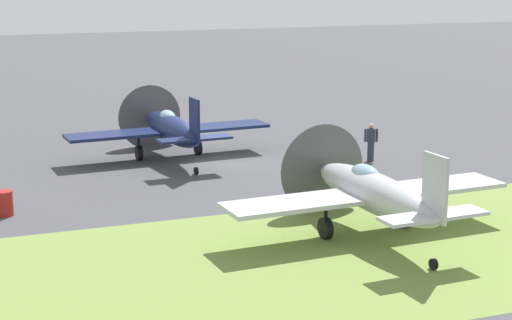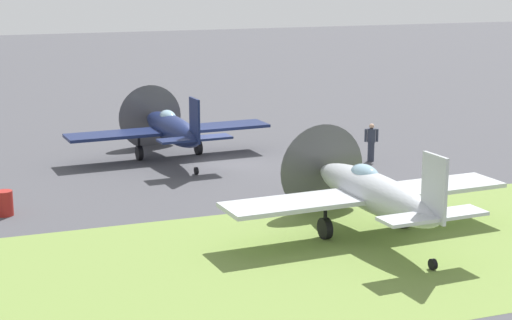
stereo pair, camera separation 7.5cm
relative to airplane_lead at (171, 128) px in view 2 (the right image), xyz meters
name	(u,v)px [view 2 (the right image)]	position (x,y,z in m)	size (l,w,h in m)	color
ground_plane	(220,165)	(1.65, -2.08, -1.42)	(160.00, 160.00, 0.00)	#424247
grass_verge	(353,254)	(1.65, -14.90, -1.42)	(120.00, 11.00, 0.01)	olive
airplane_lead	(171,128)	(0.00, 0.00, 0.00)	(9.53, 7.55, 3.40)	#141E47
airplane_wingman	(372,192)	(3.02, -13.48, 0.07)	(10.00, 7.92, 3.57)	#B2B7BC
ground_crew_chief	(371,141)	(8.32, -3.68, -0.51)	(0.60, 0.38, 1.73)	#2D3342
fuel_drum	(5,203)	(-7.95, -6.76, -0.97)	(0.60, 0.60, 0.90)	maroon
runway_marker_cone	(439,186)	(8.28, -9.33, -1.20)	(0.36, 0.36, 0.44)	orange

